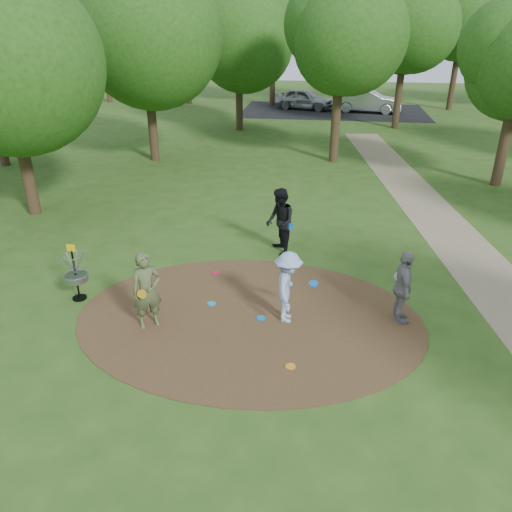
# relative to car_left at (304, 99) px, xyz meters

# --- Properties ---
(ground) EXTENTS (100.00, 100.00, 0.00)m
(ground) POSITION_rel_car_left_xyz_m (0.32, -30.55, -0.77)
(ground) COLOR #2D5119
(ground) RESTS_ON ground
(dirt_clearing) EXTENTS (8.40, 8.40, 0.02)m
(dirt_clearing) POSITION_rel_car_left_xyz_m (0.32, -30.55, -0.76)
(dirt_clearing) COLOR #47301C
(dirt_clearing) RESTS_ON ground
(footpath) EXTENTS (7.55, 39.89, 0.01)m
(footpath) POSITION_rel_car_left_xyz_m (6.82, -28.55, -0.77)
(footpath) COLOR #8C7A5B
(footpath) RESTS_ON ground
(parking_lot) EXTENTS (14.00, 8.00, 0.01)m
(parking_lot) POSITION_rel_car_left_xyz_m (2.32, -0.55, -0.77)
(parking_lot) COLOR black
(parking_lot) RESTS_ON ground
(player_observer_with_disc) EXTENTS (0.82, 0.75, 1.88)m
(player_observer_with_disc) POSITION_rel_car_left_xyz_m (-1.95, -31.19, 0.17)
(player_observer_with_disc) COLOR #505D36
(player_observer_with_disc) RESTS_ON ground
(player_throwing_with_disc) EXTENTS (1.04, 1.16, 1.78)m
(player_throwing_with_disc) POSITION_rel_car_left_xyz_m (1.24, -30.48, 0.11)
(player_throwing_with_disc) COLOR #99B3E5
(player_throwing_with_disc) RESTS_ON ground
(player_walking_with_disc) EXTENTS (1.09, 1.21, 2.04)m
(player_walking_with_disc) POSITION_rel_car_left_xyz_m (0.68, -26.72, 0.25)
(player_walking_with_disc) COLOR black
(player_walking_with_disc) RESTS_ON ground
(player_waiting_with_disc) EXTENTS (0.52, 1.10, 1.83)m
(player_waiting_with_disc) POSITION_rel_car_left_xyz_m (3.90, -30.17, 0.14)
(player_waiting_with_disc) COLOR gray
(player_waiting_with_disc) RESTS_ON ground
(disc_ground_cyan) EXTENTS (0.22, 0.22, 0.02)m
(disc_ground_cyan) POSITION_rel_car_left_xyz_m (-0.72, -30.06, -0.75)
(disc_ground_cyan) COLOR #1A97D3
(disc_ground_cyan) RESTS_ON dirt_clearing
(disc_ground_blue) EXTENTS (0.22, 0.22, 0.02)m
(disc_ground_blue) POSITION_rel_car_left_xyz_m (0.62, -30.55, -0.75)
(disc_ground_blue) COLOR #0C77CF
(disc_ground_blue) RESTS_ON dirt_clearing
(disc_ground_red) EXTENTS (0.22, 0.22, 0.02)m
(disc_ground_red) POSITION_rel_car_left_xyz_m (-0.97, -28.39, -0.75)
(disc_ground_red) COLOR #E3164B
(disc_ground_red) RESTS_ON dirt_clearing
(car_left) EXTENTS (4.88, 3.06, 1.55)m
(car_left) POSITION_rel_car_left_xyz_m (0.00, 0.00, 0.00)
(car_left) COLOR #919498
(car_left) RESTS_ON ground
(car_right) EXTENTS (5.21, 2.39, 1.65)m
(car_right) POSITION_rel_car_left_xyz_m (4.84, -0.78, 0.05)
(car_right) COLOR #AFB3B7
(car_right) RESTS_ON ground
(disc_ground_orange) EXTENTS (0.22, 0.22, 0.02)m
(disc_ground_orange) POSITION_rel_car_left_xyz_m (1.47, -32.30, -0.75)
(disc_ground_orange) COLOR orange
(disc_ground_orange) RESTS_ON dirt_clearing
(disc_golf_basket) EXTENTS (0.63, 0.63, 1.54)m
(disc_golf_basket) POSITION_rel_car_left_xyz_m (-4.18, -30.25, 0.10)
(disc_golf_basket) COLOR black
(disc_golf_basket) RESTS_ON ground
(tree_ring) EXTENTS (37.81, 45.03, 8.89)m
(tree_ring) POSITION_rel_car_left_xyz_m (1.23, -20.65, 4.43)
(tree_ring) COLOR #332316
(tree_ring) RESTS_ON ground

